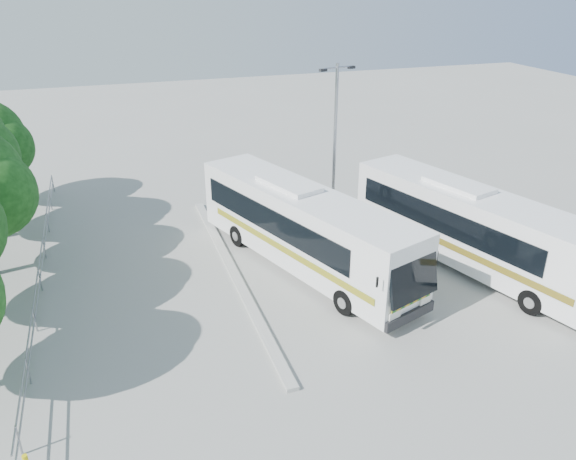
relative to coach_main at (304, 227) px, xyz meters
name	(u,v)px	position (x,y,z in m)	size (l,w,h in m)	color
ground	(299,286)	(-0.79, -1.61, -1.88)	(100.00, 100.00, 0.00)	#989893
kerb_divider	(233,271)	(-3.09, 0.39, -1.81)	(0.40, 16.00, 0.15)	#B2B2AD
railing	(41,264)	(-10.79, 2.39, -1.14)	(0.06, 22.00, 1.00)	gray
coach_main	(304,227)	(0.00, 0.00, 0.00)	(6.33, 12.50, 3.44)	white
coach_adjacent	(473,227)	(6.88, -2.28, -0.03)	(5.69, 12.39, 3.38)	white
lamppost	(335,140)	(2.99, 3.87, 2.54)	(1.94, 0.62, 8.01)	#9799A0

